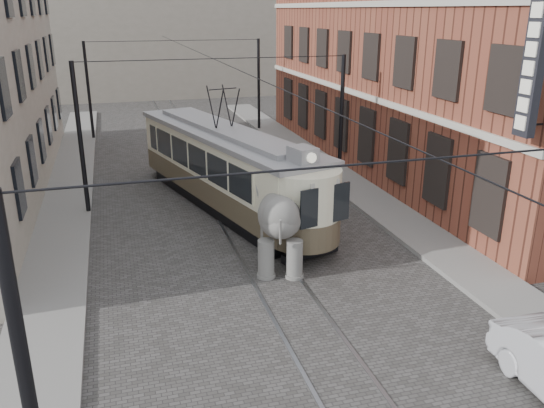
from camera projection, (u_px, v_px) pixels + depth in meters
name	position (u px, v px, depth m)	size (l,w,h in m)	color
ground	(262.00, 258.00, 18.29)	(120.00, 120.00, 0.00)	#464340
tram_rails	(262.00, 258.00, 18.28)	(1.54, 80.00, 0.02)	slate
sidewalk_right	(424.00, 237.00, 19.84)	(2.00, 60.00, 0.15)	slate
sidewalk_left	(53.00, 282.00, 16.56)	(2.00, 60.00, 0.15)	slate
brick_building	(429.00, 47.00, 27.34)	(8.00, 26.00, 12.00)	brown
distant_block	(151.00, 18.00, 52.21)	(28.00, 10.00, 14.00)	gray
catenary	(224.00, 138.00, 21.77)	(11.00, 30.20, 6.00)	black
tram	(225.00, 149.00, 22.24)	(2.55, 12.38, 4.91)	beige
elephant	(281.00, 226.00, 17.38)	(2.43, 4.42, 2.70)	slate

